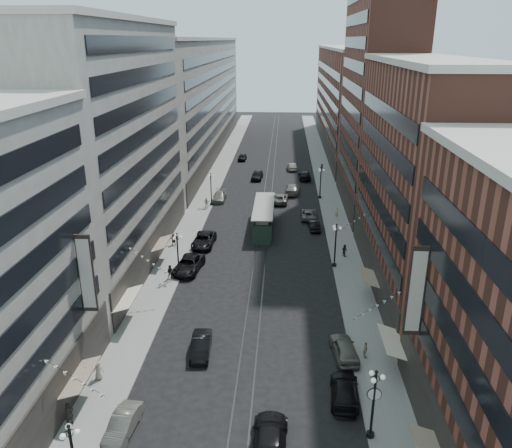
% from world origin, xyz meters
% --- Properties ---
extents(ground, '(220.00, 220.00, 0.00)m').
position_xyz_m(ground, '(0.00, 60.00, 0.00)').
color(ground, black).
rests_on(ground, ground).
extents(sidewalk_west, '(4.00, 180.00, 0.15)m').
position_xyz_m(sidewalk_west, '(-11.00, 70.00, 0.07)').
color(sidewalk_west, gray).
rests_on(sidewalk_west, ground).
extents(sidewalk_east, '(4.00, 180.00, 0.15)m').
position_xyz_m(sidewalk_east, '(11.00, 70.00, 0.07)').
color(sidewalk_east, gray).
rests_on(sidewalk_east, ground).
extents(rail_west, '(0.12, 180.00, 0.02)m').
position_xyz_m(rail_west, '(-0.70, 70.00, 0.01)').
color(rail_west, '#2D2D33').
rests_on(rail_west, ground).
extents(rail_east, '(0.12, 180.00, 0.02)m').
position_xyz_m(rail_east, '(0.70, 70.00, 0.01)').
color(rail_east, '#2D2D33').
rests_on(rail_east, ground).
extents(building_west_mid, '(8.00, 36.00, 28.00)m').
position_xyz_m(building_west_mid, '(-17.00, 33.00, 14.00)').
color(building_west_mid, '#ABA698').
rests_on(building_west_mid, ground).
extents(building_west_far, '(8.00, 90.00, 26.00)m').
position_xyz_m(building_west_far, '(-17.00, 96.00, 13.00)').
color(building_west_far, '#ABA698').
rests_on(building_west_far, ground).
extents(building_east_mid, '(8.00, 30.00, 24.00)m').
position_xyz_m(building_east_mid, '(17.00, 28.00, 12.00)').
color(building_east_mid, brown).
rests_on(building_east_mid, ground).
extents(building_east_tower, '(8.00, 26.00, 42.00)m').
position_xyz_m(building_east_tower, '(17.00, 56.00, 21.00)').
color(building_east_tower, brown).
rests_on(building_east_tower, ground).
extents(building_east_far, '(8.00, 72.00, 24.00)m').
position_xyz_m(building_east_far, '(17.00, 105.00, 12.00)').
color(building_east_far, brown).
rests_on(building_east_far, ground).
extents(lamppost_sw_far, '(1.03, 1.14, 5.52)m').
position_xyz_m(lamppost_sw_far, '(-9.20, 28.00, 3.10)').
color(lamppost_sw_far, black).
rests_on(lamppost_sw_far, sidewalk_west).
extents(lamppost_sw_mid, '(1.03, 1.14, 5.52)m').
position_xyz_m(lamppost_sw_mid, '(-9.20, 55.00, 3.10)').
color(lamppost_sw_mid, black).
rests_on(lamppost_sw_mid, sidewalk_west).
extents(lamppost_se_near, '(1.08, 1.14, 5.52)m').
position_xyz_m(lamppost_se_near, '(9.20, 4.00, 3.22)').
color(lamppost_se_near, black).
rests_on(lamppost_se_near, sidewalk_east).
extents(lamppost_se_far, '(1.03, 1.14, 5.52)m').
position_xyz_m(lamppost_se_far, '(9.20, 32.00, 3.10)').
color(lamppost_se_far, black).
rests_on(lamppost_se_far, sidewalk_east).
extents(lamppost_se_mid, '(1.03, 1.14, 5.52)m').
position_xyz_m(lamppost_se_mid, '(9.20, 60.00, 3.10)').
color(lamppost_se_mid, black).
rests_on(lamppost_se_mid, sidewalk_east).
extents(streetcar, '(2.90, 13.10, 3.62)m').
position_xyz_m(streetcar, '(0.00, 44.67, 1.67)').
color(streetcar, '#1F3227').
rests_on(streetcar, ground).
extents(car_1, '(1.92, 4.54, 1.46)m').
position_xyz_m(car_1, '(-8.23, 3.51, 0.73)').
color(car_1, '#66655B').
rests_on(car_1, ground).
extents(car_2, '(3.48, 6.27, 1.66)m').
position_xyz_m(car_2, '(-8.40, 29.90, 0.83)').
color(car_2, black).
rests_on(car_2, ground).
extents(car_3, '(2.51, 5.39, 1.52)m').
position_xyz_m(car_3, '(7.81, 8.00, 0.76)').
color(car_3, black).
rests_on(car_3, ground).
extents(car_4, '(2.53, 5.12, 1.68)m').
position_xyz_m(car_4, '(8.40, 13.52, 0.84)').
color(car_4, '#626257').
rests_on(car_4, ground).
extents(car_5, '(1.93, 4.78, 1.54)m').
position_xyz_m(car_5, '(-4.23, 13.33, 0.77)').
color(car_5, black).
rests_on(car_5, ground).
extents(car_6, '(2.52, 5.95, 1.71)m').
position_xyz_m(car_6, '(2.20, 2.61, 0.86)').
color(car_6, black).
rests_on(car_6, ground).
extents(pedestrian_0, '(0.76, 0.79, 1.82)m').
position_xyz_m(pedestrian_0, '(-12.24, 3.95, 1.06)').
color(pedestrian_0, black).
rests_on(pedestrian_0, sidewalk_west).
extents(pedestrian_1, '(0.83, 0.47, 1.66)m').
position_xyz_m(pedestrian_1, '(-11.98, 9.12, 0.98)').
color(pedestrian_1, '#ADA68F').
rests_on(pedestrian_1, sidewalk_west).
extents(pedestrian_2, '(0.89, 0.56, 1.73)m').
position_xyz_m(pedestrian_2, '(-10.04, 27.35, 1.02)').
color(pedestrian_2, black).
rests_on(pedestrian_2, sidewalk_west).
extents(pedestrian_4, '(0.47, 0.95, 1.59)m').
position_xyz_m(pedestrian_4, '(10.18, 13.29, 0.94)').
color(pedestrian_4, beige).
rests_on(pedestrian_4, sidewalk_east).
extents(car_7, '(2.92, 5.95, 1.63)m').
position_xyz_m(car_7, '(-7.81, 37.82, 0.81)').
color(car_7, black).
rests_on(car_7, ground).
extents(car_8, '(2.14, 5.19, 1.50)m').
position_xyz_m(car_8, '(-8.23, 57.84, 0.75)').
color(car_8, slate).
rests_on(car_8, ground).
extents(car_9, '(1.95, 4.41, 1.48)m').
position_xyz_m(car_9, '(-6.80, 88.64, 0.74)').
color(car_9, black).
rests_on(car_9, ground).
extents(car_10, '(1.72, 4.30, 1.39)m').
position_xyz_m(car_10, '(7.41, 44.72, 0.70)').
color(car_10, black).
rests_on(car_10, ground).
extents(car_11, '(2.49, 5.21, 1.43)m').
position_xyz_m(car_11, '(6.80, 49.52, 0.72)').
color(car_11, '#615D56').
rests_on(car_11, ground).
extents(car_12, '(2.51, 5.73, 1.64)m').
position_xyz_m(car_12, '(6.93, 72.84, 0.82)').
color(car_12, black).
rests_on(car_12, ground).
extents(car_13, '(2.43, 5.23, 1.73)m').
position_xyz_m(car_13, '(-2.48, 72.17, 0.87)').
color(car_13, black).
rests_on(car_13, ground).
extents(car_14, '(2.10, 4.66, 1.48)m').
position_xyz_m(car_14, '(4.50, 80.06, 0.74)').
color(car_14, gray).
rests_on(car_14, ground).
extents(pedestrian_5, '(1.50, 0.47, 1.61)m').
position_xyz_m(pedestrian_5, '(-11.86, 37.45, 0.96)').
color(pedestrian_5, black).
rests_on(pedestrian_5, sidewalk_west).
extents(pedestrian_6, '(1.13, 0.63, 1.84)m').
position_xyz_m(pedestrian_6, '(-9.75, 53.15, 1.07)').
color(pedestrian_6, beige).
rests_on(pedestrian_6, sidewalk_west).
extents(pedestrian_7, '(0.80, 0.85, 1.56)m').
position_xyz_m(pedestrian_7, '(10.75, 35.11, 0.93)').
color(pedestrian_7, black).
rests_on(pedestrian_7, sidewalk_east).
extents(pedestrian_8, '(0.72, 0.62, 1.68)m').
position_xyz_m(pedestrian_8, '(11.13, 50.02, 0.99)').
color(pedestrian_8, beige).
rests_on(pedestrian_8, sidewalk_east).
extents(pedestrian_9, '(1.09, 0.68, 1.57)m').
position_xyz_m(pedestrian_9, '(10.80, 78.81, 0.93)').
color(pedestrian_9, black).
rests_on(pedestrian_9, sidewalk_east).
extents(car_extra_0, '(2.70, 6.01, 1.71)m').
position_xyz_m(car_extra_0, '(4.39, 62.92, 0.86)').
color(car_extra_0, slate).
rests_on(car_extra_0, ground).
extents(car_extra_1, '(2.86, 5.64, 1.53)m').
position_xyz_m(car_extra_1, '(2.31, 57.41, 0.76)').
color(car_extra_1, '#646059').
rests_on(car_extra_1, ground).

